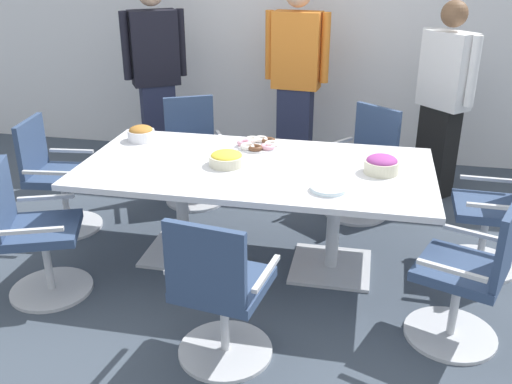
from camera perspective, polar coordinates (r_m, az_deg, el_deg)
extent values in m
cube|color=#3D4754|center=(4.27, 0.00, -6.83)|extent=(10.00, 10.00, 0.01)
cube|color=white|center=(6.10, 4.74, 16.39)|extent=(8.00, 0.10, 2.80)
cube|color=silver|center=(3.95, 0.00, 2.39)|extent=(2.40, 1.20, 0.04)
cube|color=silver|center=(4.40, -7.08, -5.85)|extent=(0.56, 0.56, 0.02)
cylinder|color=silver|center=(4.23, -7.32, -1.64)|extent=(0.09, 0.09, 0.69)
cube|color=silver|center=(4.21, 7.42, -7.34)|extent=(0.56, 0.56, 0.02)
cylinder|color=silver|center=(4.03, 7.68, -2.99)|extent=(0.09, 0.09, 0.69)
cylinder|color=silver|center=(4.98, -18.06, -3.22)|extent=(0.60, 0.60, 0.02)
cylinder|color=silver|center=(4.89, -18.38, -0.97)|extent=(0.05, 0.05, 0.41)
cube|color=#33476B|center=(4.80, -18.73, 1.56)|extent=(0.51, 0.51, 0.06)
cube|color=#33476B|center=(4.81, -21.40, 4.27)|extent=(0.09, 0.44, 0.42)
cube|color=silver|center=(4.97, -17.85, 3.91)|extent=(0.37, 0.07, 0.02)
cube|color=silver|center=(4.55, -20.08, 1.80)|extent=(0.37, 0.07, 0.02)
cylinder|color=silver|center=(4.16, -19.59, -9.06)|extent=(0.70, 0.70, 0.02)
cylinder|color=silver|center=(4.05, -20.00, -6.49)|extent=(0.05, 0.05, 0.41)
cube|color=#33476B|center=(3.94, -20.47, -3.55)|extent=(0.59, 0.59, 0.06)
cube|color=#33476B|center=(3.90, -23.98, -0.56)|extent=(0.19, 0.42, 0.42)
cube|color=silver|center=(4.11, -20.13, -0.52)|extent=(0.35, 0.16, 0.02)
cube|color=silver|center=(3.68, -21.36, -3.61)|extent=(0.35, 0.16, 0.02)
cylinder|color=silver|center=(3.42, -3.05, -15.42)|extent=(0.62, 0.62, 0.02)
cylinder|color=silver|center=(3.29, -3.13, -12.51)|extent=(0.05, 0.05, 0.41)
cube|color=#33476B|center=(3.15, -3.23, -9.09)|extent=(0.52, 0.52, 0.06)
cube|color=#33476B|center=(2.87, -5.01, -7.16)|extent=(0.44, 0.11, 0.42)
cube|color=silver|center=(3.18, -7.35, -6.38)|extent=(0.09, 0.37, 0.02)
cube|color=silver|center=(3.01, 1.04, -8.06)|extent=(0.09, 0.37, 0.02)
cylinder|color=silver|center=(3.71, 18.68, -13.22)|extent=(0.70, 0.70, 0.02)
cylinder|color=silver|center=(3.59, 19.13, -10.46)|extent=(0.05, 0.05, 0.41)
cube|color=#33476B|center=(3.47, 19.64, -7.26)|extent=(0.59, 0.59, 0.06)
cube|color=#33476B|center=(3.33, 23.67, -4.55)|extent=(0.19, 0.42, 0.42)
cube|color=silver|center=(3.20, 18.82, -7.38)|extent=(0.35, 0.16, 0.02)
cube|color=silver|center=(3.63, 20.87, -3.89)|extent=(0.35, 0.16, 0.02)
cylinder|color=silver|center=(4.51, 21.21, -6.64)|extent=(0.56, 0.56, 0.02)
cylinder|color=silver|center=(4.41, 21.61, -4.22)|extent=(0.05, 0.05, 0.41)
cube|color=#33476B|center=(4.31, 22.07, -1.48)|extent=(0.47, 0.47, 0.06)
cube|color=silver|center=(4.04, 22.74, -1.37)|extent=(0.37, 0.04, 0.02)
cube|color=silver|center=(4.49, 21.93, 1.21)|extent=(0.37, 0.04, 0.02)
cylinder|color=silver|center=(5.05, 9.83, -1.96)|extent=(0.76, 0.76, 0.02)
cylinder|color=silver|center=(4.96, 10.00, 0.29)|extent=(0.05, 0.05, 0.41)
cube|color=#33476B|center=(4.87, 10.19, 2.80)|extent=(0.64, 0.64, 0.06)
cube|color=#33476B|center=(4.95, 11.92, 5.96)|extent=(0.37, 0.29, 0.42)
cube|color=silver|center=(4.69, 12.62, 3.35)|extent=(0.24, 0.31, 0.02)
cube|color=silver|center=(4.98, 8.09, 4.86)|extent=(0.24, 0.31, 0.02)
cylinder|color=silver|center=(5.24, -5.97, -0.70)|extent=(0.72, 0.72, 0.02)
cylinder|color=silver|center=(5.16, -6.07, 1.47)|extent=(0.05, 0.05, 0.41)
cube|color=#33476B|center=(5.08, -6.18, 3.91)|extent=(0.62, 0.62, 0.06)
cube|color=#33476B|center=(5.20, -6.66, 7.15)|extent=(0.41, 0.23, 0.42)
cube|color=silver|center=(5.08, -3.50, 5.44)|extent=(0.19, 0.34, 0.02)
cube|color=silver|center=(5.01, -9.02, 4.93)|extent=(0.19, 0.34, 0.02)
cube|color=#232842|center=(5.88, -9.54, 6.29)|extent=(0.38, 0.34, 0.88)
cube|color=black|center=(5.70, -10.08, 13.89)|extent=(0.49, 0.42, 0.70)
cylinder|color=black|center=(5.75, -7.43, 14.48)|extent=(0.11, 0.11, 0.63)
cylinder|color=black|center=(5.65, -12.82, 13.95)|extent=(0.11, 0.11, 0.63)
cube|color=#232842|center=(5.67, 3.85, 5.93)|extent=(0.34, 0.23, 0.88)
cube|color=orange|center=(5.48, 4.08, 13.84)|extent=(0.46, 0.27, 0.70)
cylinder|color=orange|center=(5.42, 6.89, 13.99)|extent=(0.09, 0.09, 0.63)
cylinder|color=orange|center=(5.55, 1.35, 14.36)|extent=(0.09, 0.09, 0.63)
cube|color=black|center=(5.49, 17.46, 3.90)|extent=(0.37, 0.37, 0.82)
cube|color=white|center=(5.30, 18.43, 11.40)|extent=(0.46, 0.47, 0.65)
sphere|color=brown|center=(5.23, 19.11, 16.38)|extent=(0.22, 0.22, 0.22)
cylinder|color=white|center=(5.13, 20.75, 11.10)|extent=(0.11, 0.11, 0.59)
cylinder|color=white|center=(5.46, 16.33, 12.34)|extent=(0.11, 0.11, 0.59)
cylinder|color=beige|center=(3.89, 12.34, 2.47)|extent=(0.23, 0.23, 0.08)
ellipsoid|color=#9E3D8E|center=(3.88, 12.39, 3.05)|extent=(0.20, 0.20, 0.08)
cylinder|color=beige|center=(3.94, -2.94, 3.16)|extent=(0.24, 0.24, 0.07)
ellipsoid|color=yellow|center=(3.93, -2.95, 3.64)|extent=(0.21, 0.21, 0.06)
cylinder|color=white|center=(4.53, -11.32, 5.54)|extent=(0.21, 0.21, 0.08)
ellipsoid|color=#AD702D|center=(4.51, -11.36, 6.04)|extent=(0.18, 0.18, 0.07)
cylinder|color=white|center=(4.31, 0.18, 4.58)|extent=(0.30, 0.30, 0.01)
torus|color=white|center=(4.29, 1.55, 4.81)|extent=(0.11, 0.11, 0.03)
torus|color=brown|center=(4.36, 1.21, 5.14)|extent=(0.11, 0.11, 0.03)
torus|color=white|center=(4.39, 0.49, 5.28)|extent=(0.11, 0.11, 0.03)
torus|color=white|center=(4.39, -0.39, 5.25)|extent=(0.11, 0.11, 0.03)
torus|color=pink|center=(4.31, -1.19, 4.91)|extent=(0.11, 0.11, 0.03)
torus|color=white|center=(4.23, -0.86, 4.56)|extent=(0.11, 0.11, 0.03)
torus|color=brown|center=(4.20, -0.08, 4.41)|extent=(0.11, 0.11, 0.03)
torus|color=pink|center=(4.23, 1.16, 4.54)|extent=(0.11, 0.11, 0.03)
cylinder|color=white|center=(3.57, 7.19, 0.16)|extent=(0.22, 0.22, 0.01)
cylinder|color=silver|center=(3.56, 7.19, 0.25)|extent=(0.22, 0.22, 0.01)
cylinder|color=white|center=(3.56, 7.20, 0.34)|extent=(0.22, 0.22, 0.01)
cylinder|color=silver|center=(3.56, 7.20, 0.43)|extent=(0.22, 0.22, 0.01)
cylinder|color=white|center=(3.56, 7.21, 0.51)|extent=(0.22, 0.22, 0.01)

